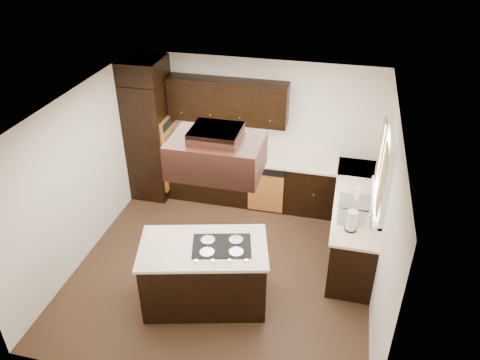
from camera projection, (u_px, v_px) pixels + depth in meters
The scene contains 30 objects.
floor at pixel (224, 266), 6.94m from camera, with size 4.20×4.20×0.02m, color brown.
ceiling at pixel (220, 108), 5.63m from camera, with size 4.20×4.20×0.02m, color white.
wall_back at pixel (255, 130), 8.03m from camera, with size 4.20×0.02×2.50m, color white.
wall_front at pixel (165, 311), 4.53m from camera, with size 4.20×0.02×2.50m, color white.
wall_left at pixel (81, 176), 6.70m from camera, with size 0.02×4.20×2.50m, color white.
wall_right at pixel (384, 217), 5.86m from camera, with size 0.02×4.20×2.50m, color white.
oven_column at pixel (150, 139), 8.15m from camera, with size 0.65×0.75×2.12m, color black.
wall_oven_face at pixel (169, 138), 8.05m from camera, with size 0.05×0.62×0.78m, color #C2712E.
base_cabinets_back at pixel (252, 179), 8.19m from camera, with size 2.93×0.60×0.88m, color black.
base_cabinets_right at pixel (353, 224), 7.09m from camera, with size 0.60×2.40×0.88m, color black.
countertop_back at pixel (253, 157), 7.94m from camera, with size 2.93×0.63×0.04m, color #FEE6CE.
countertop_right at pixel (356, 198), 6.85m from camera, with size 0.63×2.40×0.04m, color #FEE6CE.
upper_cabinets at pixel (228, 101), 7.68m from camera, with size 2.00×0.34×0.72m, color black.
dishwasher_front at pixel (266, 193), 7.91m from camera, with size 0.60×0.05×0.72m, color #C2712E.
window_frame at pixel (385, 168), 6.12m from camera, with size 0.06×1.32×1.12m, color white.
window_pane at pixel (387, 168), 6.11m from camera, with size 0.00×1.20×1.00m, color white.
curtain_left at pixel (382, 180), 5.75m from camera, with size 0.02×0.34×0.90m, color beige.
curtain_right at pixel (381, 149), 6.45m from camera, with size 0.02×0.34×0.90m, color beige.
sink_rim at pixel (357, 210), 6.55m from camera, with size 0.52×0.84×0.01m, color silver.
island at pixel (205, 275), 6.13m from camera, with size 1.56×0.85×0.88m, color black.
island_top at pixel (203, 248), 5.89m from camera, with size 1.62×0.91×0.04m, color #FEE6CE.
cooktop at pixel (222, 246), 5.88m from camera, with size 0.74×0.49×0.01m, color black.
range_hood at pixel (216, 155), 5.33m from camera, with size 1.05×0.72×0.42m, color black.
hood_duct at pixel (216, 134), 5.19m from camera, with size 0.55×0.50×0.13m, color black.
blender_base at pixel (196, 146), 8.12m from camera, with size 0.15×0.15×0.10m, color silver.
blender_pitcher at pixel (196, 137), 8.03m from camera, with size 0.13×0.13×0.26m, color silver.
spice_rack at pixel (222, 145), 7.92m from camera, with size 0.37×0.09×0.31m, color black.
mixing_bowl at pixel (191, 148), 8.09m from camera, with size 0.29×0.29×0.07m, color white.
soap_bottle at pixel (358, 188), 6.89m from camera, with size 0.08×0.08×0.17m, color white.
paper_towel at pixel (352, 221), 6.09m from camera, with size 0.14×0.14×0.30m, color white.
Camera 1 is at (1.46, -5.05, 4.70)m, focal length 35.00 mm.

